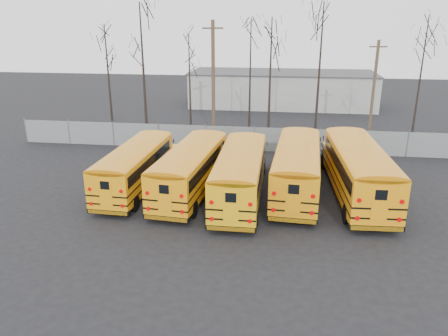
# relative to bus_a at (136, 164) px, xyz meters

# --- Properties ---
(ground) EXTENTS (120.00, 120.00, 0.00)m
(ground) POSITION_rel_bus_a_xyz_m (6.78, -2.58, -1.69)
(ground) COLOR black
(ground) RESTS_ON ground
(fence) EXTENTS (40.00, 0.04, 2.00)m
(fence) POSITION_rel_bus_a_xyz_m (6.78, 9.42, -0.69)
(fence) COLOR gray
(fence) RESTS_ON ground
(distant_building) EXTENTS (22.00, 8.00, 4.00)m
(distant_building) POSITION_rel_bus_a_xyz_m (8.78, 29.42, 0.31)
(distant_building) COLOR #B5B5B0
(distant_building) RESTS_ON ground
(bus_a) EXTENTS (2.72, 10.41, 2.89)m
(bus_a) POSITION_rel_bus_a_xyz_m (0.00, 0.00, 0.00)
(bus_a) COLOR black
(bus_a) RESTS_ON ground
(bus_b) EXTENTS (3.43, 11.01, 3.04)m
(bus_b) POSITION_rel_bus_a_xyz_m (3.59, -0.15, 0.08)
(bus_b) COLOR black
(bus_b) RESTS_ON ground
(bus_c) EXTENTS (2.57, 11.09, 3.10)m
(bus_c) POSITION_rel_bus_a_xyz_m (6.69, -0.76, 0.12)
(bus_c) COLOR black
(bus_c) RESTS_ON ground
(bus_d) EXTENTS (3.29, 11.51, 3.18)m
(bus_d) POSITION_rel_bus_a_xyz_m (10.03, 0.74, 0.17)
(bus_d) COLOR black
(bus_d) RESTS_ON ground
(bus_e) EXTENTS (3.34, 11.95, 3.31)m
(bus_e) POSITION_rel_bus_a_xyz_m (13.62, 0.54, 0.24)
(bus_e) COLOR black
(bus_e) RESTS_ON ground
(utility_pole_left) EXTENTS (1.72, 0.84, 10.22)m
(utility_pole_left) POSITION_rel_bus_a_xyz_m (2.85, 13.11, 3.56)
(utility_pole_left) COLOR #4F3B2C
(utility_pole_left) RESTS_ON ground
(utility_pole_right) EXTENTS (1.53, 0.35, 8.61)m
(utility_pole_right) POSITION_rel_bus_a_xyz_m (16.83, 14.83, 2.73)
(utility_pole_right) COLOR brown
(utility_pole_right) RESTS_ON ground
(tree_0) EXTENTS (0.26, 0.26, 9.87)m
(tree_0) POSITION_rel_bus_a_xyz_m (-7.66, 15.36, 3.24)
(tree_0) COLOR black
(tree_0) RESTS_ON ground
(tree_1) EXTENTS (0.26, 0.26, 11.61)m
(tree_1) POSITION_rel_bus_a_xyz_m (-2.80, 11.15, 4.11)
(tree_1) COLOR black
(tree_1) RESTS_ON ground
(tree_2) EXTENTS (0.26, 0.26, 9.04)m
(tree_2) POSITION_rel_bus_a_xyz_m (0.52, 14.17, 2.83)
(tree_2) COLOR black
(tree_2) RESTS_ON ground
(tree_3) EXTENTS (0.26, 0.26, 10.39)m
(tree_3) POSITION_rel_bus_a_xyz_m (5.92, 15.24, 3.50)
(tree_3) COLOR black
(tree_3) RESTS_ON ground
(tree_4) EXTENTS (0.26, 0.26, 10.45)m
(tree_4) POSITION_rel_bus_a_xyz_m (7.83, 12.28, 3.53)
(tree_4) COLOR black
(tree_4) RESTS_ON ground
(tree_5) EXTENTS (0.26, 0.26, 11.60)m
(tree_5) POSITION_rel_bus_a_xyz_m (11.86, 12.41, 4.11)
(tree_5) COLOR black
(tree_5) RESTS_ON ground
(tree_6) EXTENTS (0.26, 0.26, 10.61)m
(tree_6) POSITION_rel_bus_a_xyz_m (20.05, 12.98, 3.61)
(tree_6) COLOR black
(tree_6) RESTS_ON ground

